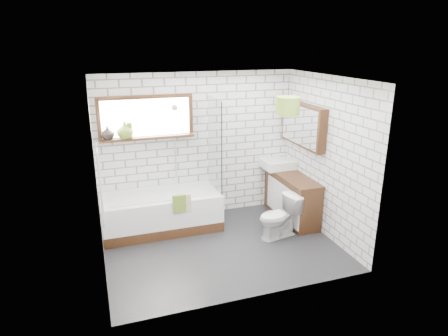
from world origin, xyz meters
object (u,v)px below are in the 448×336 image
object	(u,v)px
vanity	(291,197)
bathtub	(161,212)
toilet	(279,217)
pendant	(288,106)
basin	(278,164)

from	to	relation	value
vanity	bathtub	bearing A→B (deg)	172.85
toilet	vanity	bearing A→B (deg)	126.75
pendant	toilet	bearing A→B (deg)	99.60
basin	toilet	world-z (taller)	basin
bathtub	vanity	world-z (taller)	vanity
basin	pendant	size ratio (longest dim) A/B	1.56
basin	pendant	xyz separation A→B (m)	(-0.45, -1.12, 1.24)
vanity	toilet	bearing A→B (deg)	-132.28
bathtub	toilet	xyz separation A→B (m)	(1.70, -0.85, 0.03)
pendant	vanity	bearing A→B (deg)	52.62
vanity	toilet	distance (m)	0.78
vanity	pendant	world-z (taller)	pendant
toilet	basin	bearing A→B (deg)	144.84
vanity	pendant	size ratio (longest dim) A/B	4.03
basin	pendant	distance (m)	1.73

